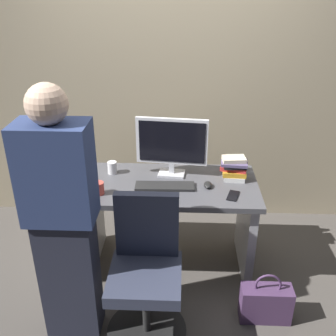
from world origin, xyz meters
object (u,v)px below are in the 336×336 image
cell_phone (233,196)px  cup_near_keyboard (99,188)px  person_at_desk (63,220)px  desk (168,210)px  monitor (172,144)px  cup_by_monitor (112,168)px  handbag (266,303)px  office_chair (146,276)px  mouse (208,185)px  keyboard (165,186)px  book_stack (234,168)px

cell_phone → cup_near_keyboard: bearing=-162.8°
person_at_desk → cell_phone: size_ratio=11.38×
desk → monitor: (0.02, 0.15, 0.49)m
monitor → cup_by_monitor: size_ratio=5.68×
desk → handbag: (0.68, -0.57, -0.36)m
person_at_desk → cup_near_keyboard: (0.10, 0.51, -0.07)m
desk → person_at_desk: bearing=-130.4°
office_chair → mouse: bearing=57.4°
office_chair → keyboard: 0.68m
monitor → cup_by_monitor: (-0.46, 0.00, -0.21)m
monitor → cup_near_keyboard: monitor is taller
person_at_desk → mouse: person_at_desk is taller
desk → book_stack: 0.59m
mouse → cup_by_monitor: 0.76m
cup_near_keyboard → cup_by_monitor: cup_by_monitor is taller
keyboard → mouse: size_ratio=4.30×
cup_by_monitor → desk: bearing=-18.8°
person_at_desk → monitor: size_ratio=3.03×
cup_by_monitor → cell_phone: size_ratio=0.66×
office_chair → cup_near_keyboard: size_ratio=10.48×
mouse → cup_near_keyboard: (-0.77, -0.13, 0.03)m
cup_by_monitor → keyboard: bearing=-27.3°
mouse → book_stack: book_stack is taller
person_at_desk → cup_by_monitor: 0.85m
person_at_desk → mouse: 1.09m
monitor → keyboard: 0.33m
desk → book_stack: book_stack is taller
mouse → cup_near_keyboard: bearing=-170.1°
keyboard → desk: bearing=69.6°
book_stack → cell_phone: size_ratio=1.49×
mouse → cell_phone: bearing=-37.2°
keyboard → mouse: mouse is taller
desk → cup_by_monitor: 0.54m
desk → cup_by_monitor: (-0.44, 0.15, 0.28)m
cup_by_monitor → mouse: bearing=-14.9°
person_at_desk → cup_near_keyboard: bearing=78.8°
office_chair → cup_by_monitor: bearing=112.1°
monitor → cup_near_keyboard: bearing=-147.1°
mouse → cup_near_keyboard: 0.79m
desk → keyboard: size_ratio=3.09×
monitor → handbag: (0.66, -0.72, -0.85)m
desk → handbag: size_ratio=3.52×
keyboard → book_stack: size_ratio=2.01×
desk → office_chair: office_chair is taller
book_stack → handbag: (0.19, -0.66, -0.68)m
cup_near_keyboard → book_stack: size_ratio=0.42×
mouse → cell_phone: mouse is taller
monitor → book_stack: bearing=-6.7°
cup_by_monitor → handbag: 1.48m
book_stack → desk: bearing=-169.5°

